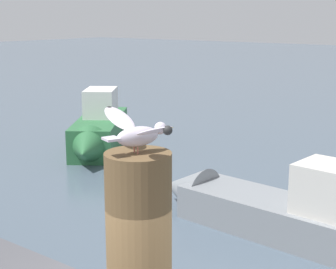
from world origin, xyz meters
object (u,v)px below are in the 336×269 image
Objects in this scene: boat_green at (98,131)px; boat_grey at (291,211)px; seagull at (138,131)px; mooring_post at (139,257)px.

boat_green is 0.74× the size of boat_grey.
boat_grey is (-1.57, 5.51, -2.46)m from seagull.
mooring_post is 0.21× the size of boat_grey.
seagull is 11.23m from boat_green.
mooring_post is 1.80× the size of seagull.
seagull is 6.23m from boat_grey.
mooring_post reaches higher than boat_green.
boat_grey reaches higher than mooring_post.
boat_grey reaches higher than seagull.
mooring_post is at bearing -74.15° from boat_grey.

